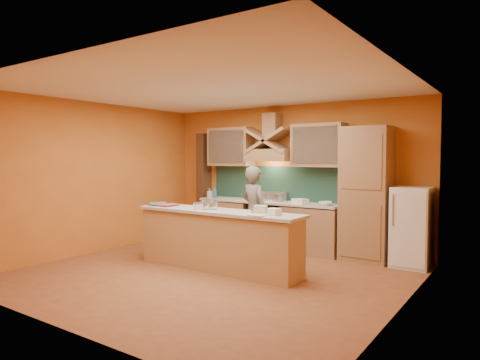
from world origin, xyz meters
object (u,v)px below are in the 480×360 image
Objects in this scene: stove at (268,225)px; kitchen_scale at (198,207)px; fridge at (412,227)px; person at (254,212)px; mixing_bowl at (259,210)px.

stove is 7.75× the size of kitchen_scale.
fridge is at bearing 0.00° from stove.
kitchen_scale reaches higher than stove.
person is at bearing 89.78° from kitchen_scale.
stove is 2.71m from fridge.
stove is 3.53× the size of mixing_bowl.
kitchen_scale is (-2.80, -2.02, 0.34)m from fridge.
person is 1.20m from kitchen_scale.
fridge is at bearing -140.89° from person.
person reaches higher than fridge.
fridge is 11.19× the size of kitchen_scale.
person is (0.24, -0.88, 0.36)m from stove.
fridge is 0.80× the size of person.
person is (-2.46, -0.88, 0.16)m from fridge.
person reaches higher than mixing_bowl.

